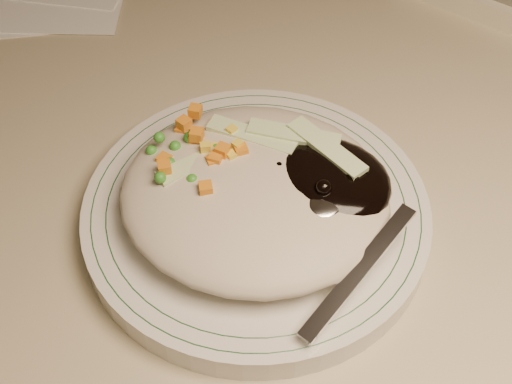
# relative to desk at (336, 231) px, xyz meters

# --- Properties ---
(desk) EXTENTS (1.40, 0.70, 0.74)m
(desk) POSITION_rel_desk_xyz_m (0.00, 0.00, 0.00)
(desk) COLOR tan
(desk) RESTS_ON ground
(plate) EXTENTS (0.26, 0.26, 0.02)m
(plate) POSITION_rel_desk_xyz_m (-0.06, -0.16, 0.21)
(plate) COLOR silver
(plate) RESTS_ON desk
(plate_rim) EXTENTS (0.24, 0.24, 0.00)m
(plate_rim) POSITION_rel_desk_xyz_m (-0.06, -0.16, 0.22)
(plate_rim) COLOR #144723
(plate_rim) RESTS_ON plate
(meal) EXTENTS (0.21, 0.19, 0.05)m
(meal) POSITION_rel_desk_xyz_m (-0.05, -0.16, 0.24)
(meal) COLOR #B9AE96
(meal) RESTS_ON plate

